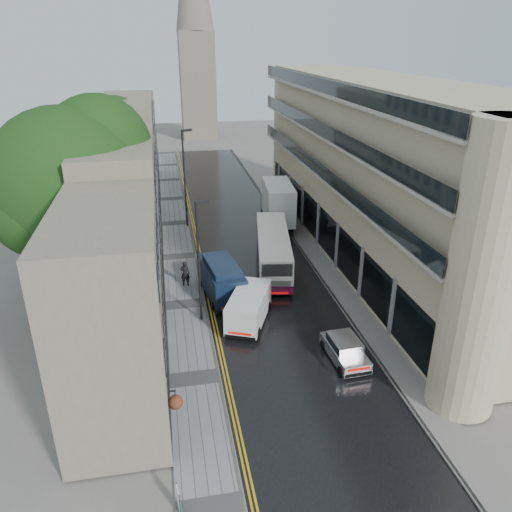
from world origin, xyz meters
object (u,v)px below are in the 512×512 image
object	(u,v)px
silver_hatchback	(342,364)
white_van	(228,319)
navy_van	(214,293)
lamp_post_far	(185,180)
pedestrian	(185,274)
tree_near	(71,212)
cream_bus	(260,266)
estate_sign	(179,499)
white_lorry	(268,210)
lamp_post_near	(199,264)
tree_far	(98,172)

from	to	relation	value
silver_hatchback	white_van	xyz separation A→B (m)	(-5.50, 5.22, 0.38)
navy_van	lamp_post_far	size ratio (longest dim) A/B	0.61
pedestrian	tree_near	bearing A→B (deg)	34.30
cream_bus	estate_sign	world-z (taller)	cream_bus
cream_bus	white_lorry	world-z (taller)	white_lorry
white_lorry	pedestrian	world-z (taller)	white_lorry
lamp_post_near	lamp_post_far	bearing A→B (deg)	72.43
silver_hatchback	pedestrian	size ratio (longest dim) A/B	1.95
pedestrian	lamp_post_far	bearing A→B (deg)	-76.20
white_lorry	estate_sign	xyz separation A→B (m)	(-9.65, -28.98, -1.58)
white_lorry	silver_hatchback	distance (m)	22.11
tree_far	navy_van	size ratio (longest dim) A/B	2.25
lamp_post_near	navy_van	bearing A→B (deg)	29.88
tree_far	silver_hatchback	distance (m)	27.78
cream_bus	lamp_post_far	size ratio (longest dim) A/B	1.15
silver_hatchback	lamp_post_near	world-z (taller)	lamp_post_near
navy_van	pedestrian	world-z (taller)	navy_van
navy_van	lamp_post_far	distance (m)	17.18
tree_far	white_lorry	distance (m)	15.38
white_van	pedestrian	world-z (taller)	white_van
tree_far	estate_sign	distance (m)	31.08
cream_bus	white_lorry	size ratio (longest dim) A/B	1.26
white_lorry	lamp_post_near	bearing A→B (deg)	-111.53
pedestrian	estate_sign	size ratio (longest dim) A/B	1.90
navy_van	tree_near	bearing A→B (deg)	159.00
white_van	lamp_post_near	world-z (taller)	lamp_post_near
estate_sign	lamp_post_far	bearing A→B (deg)	78.11
pedestrian	tree_far	bearing A→B (deg)	-41.34
tree_near	cream_bus	bearing A→B (deg)	6.73
lamp_post_far	tree_far	bearing A→B (deg)	172.53
tree_far	navy_van	xyz separation A→B (m)	(8.24, -15.01, -4.80)
cream_bus	white_van	xyz separation A→B (m)	(-3.30, -6.44, -0.36)
lamp_post_near	white_van	bearing A→B (deg)	-69.58
silver_hatchback	tree_near	bearing A→B (deg)	141.44
pedestrian	cream_bus	bearing A→B (deg)	-168.11
white_van	estate_sign	distance (m)	12.68
cream_bus	pedestrian	size ratio (longest dim) A/B	5.51
white_van	estate_sign	size ratio (longest dim) A/B	4.73
tree_far	pedestrian	xyz separation A→B (m)	(6.55, -10.97, -5.16)
navy_van	lamp_post_far	bearing A→B (deg)	84.93
white_lorry	silver_hatchback	xyz separation A→B (m)	(-0.56, -22.05, -1.48)
white_van	lamp_post_near	bearing A→B (deg)	150.62
lamp_post_far	white_lorry	bearing A→B (deg)	-43.45
lamp_post_near	lamp_post_far	size ratio (longest dim) A/B	0.87
white_lorry	estate_sign	size ratio (longest dim) A/B	8.28
tree_near	tree_far	distance (m)	13.02
tree_near	white_van	size ratio (longest dim) A/B	2.93
tree_far	lamp_post_far	size ratio (longest dim) A/B	1.36
lamp_post_far	navy_van	bearing A→B (deg)	-108.63
white_van	navy_van	bearing A→B (deg)	122.76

